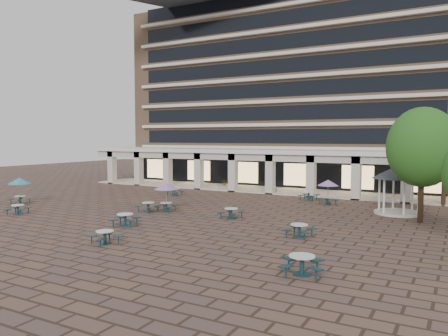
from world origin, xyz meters
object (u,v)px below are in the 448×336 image
(picnic_table_1, at_px, (105,236))
(planter_left, at_px, (225,186))
(picnic_table_0, at_px, (18,209))
(planter_right, at_px, (269,189))
(gazebo, at_px, (399,177))
(picnic_table_2, at_px, (125,219))

(picnic_table_1, bearing_deg, planter_left, 123.47)
(picnic_table_1, bearing_deg, picnic_table_0, -176.66)
(picnic_table_1, bearing_deg, planter_right, 111.44)
(picnic_table_1, relative_size, gazebo, 0.49)
(gazebo, relative_size, planter_right, 2.58)
(picnic_table_0, relative_size, planter_left, 1.27)
(gazebo, bearing_deg, planter_left, 160.26)
(picnic_table_1, xyz_separation_m, gazebo, (12.47, 17.34, 2.29))
(picnic_table_0, xyz_separation_m, picnic_table_2, (9.82, 0.59, 0.05))
(gazebo, distance_m, planter_right, 14.87)
(picnic_table_1, relative_size, picnic_table_2, 0.91)
(picnic_table_2, xyz_separation_m, gazebo, (14.77, 13.17, 2.25))
(planter_right, bearing_deg, picnic_table_2, -94.70)
(picnic_table_2, xyz_separation_m, planter_right, (1.62, 19.73, -0.03))
(picnic_table_2, distance_m, planter_left, 20.03)
(picnic_table_2, bearing_deg, planter_right, 65.63)
(planter_left, bearing_deg, picnic_table_1, -76.34)
(picnic_table_2, relative_size, gazebo, 0.54)
(planter_left, distance_m, planter_right, 5.13)
(picnic_table_0, bearing_deg, picnic_table_2, -18.87)
(picnic_table_0, height_order, planter_left, planter_left)
(planter_left, bearing_deg, picnic_table_0, -107.27)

